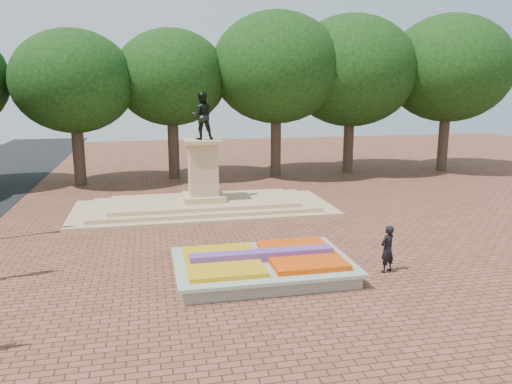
# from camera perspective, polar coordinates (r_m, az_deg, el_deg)

# --- Properties ---
(ground) EXTENTS (90.00, 90.00, 0.00)m
(ground) POSITION_cam_1_polar(r_m,az_deg,el_deg) (19.98, -3.39, -7.59)
(ground) COLOR brown
(ground) RESTS_ON ground
(flower_bed) EXTENTS (6.30, 4.30, 0.91)m
(flower_bed) POSITION_cam_1_polar(r_m,az_deg,el_deg) (18.19, 0.82, -8.32)
(flower_bed) COLOR gray
(flower_bed) RESTS_ON ground
(monument) EXTENTS (14.00, 6.00, 6.40)m
(monument) POSITION_cam_1_polar(r_m,az_deg,el_deg) (27.39, -6.01, -0.30)
(monument) COLOR tan
(monument) RESTS_ON ground
(tree_row_back) EXTENTS (44.80, 8.80, 10.43)m
(tree_row_back) POSITION_cam_1_polar(r_m,az_deg,el_deg) (36.97, -4.30, 11.96)
(tree_row_back) COLOR #37291E
(tree_row_back) RESTS_ON ground
(pedestrian) EXTENTS (0.76, 0.65, 1.76)m
(pedestrian) POSITION_cam_1_polar(r_m,az_deg,el_deg) (18.93, 14.77, -6.30)
(pedestrian) COLOR black
(pedestrian) RESTS_ON ground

